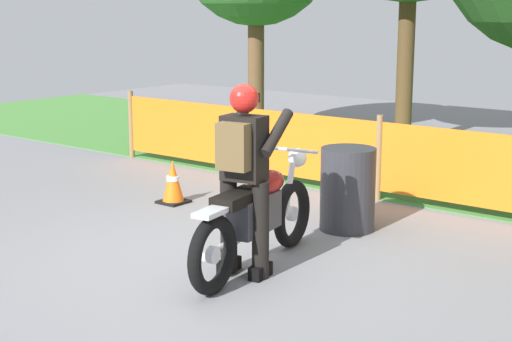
{
  "coord_description": "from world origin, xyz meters",
  "views": [
    {
      "loc": [
        4.52,
        -5.26,
        2.32
      ],
      "look_at": [
        0.39,
        -0.04,
        0.9
      ],
      "focal_mm": 54.05,
      "sensor_mm": 36.0,
      "label": 1
    }
  ],
  "objects_px": {
    "motorcycle_lead": "(257,215)",
    "traffic_cone": "(173,182)",
    "spare_drum": "(348,189)",
    "rider_lead": "(244,170)"
  },
  "relations": [
    {
      "from": "motorcycle_lead",
      "to": "spare_drum",
      "type": "height_order",
      "value": "motorcycle_lead"
    },
    {
      "from": "traffic_cone",
      "to": "spare_drum",
      "type": "relative_size",
      "value": 0.6
    },
    {
      "from": "rider_lead",
      "to": "traffic_cone",
      "type": "relative_size",
      "value": 3.19
    },
    {
      "from": "motorcycle_lead",
      "to": "rider_lead",
      "type": "distance_m",
      "value": 0.52
    },
    {
      "from": "motorcycle_lead",
      "to": "traffic_cone",
      "type": "relative_size",
      "value": 4.0
    },
    {
      "from": "motorcycle_lead",
      "to": "spare_drum",
      "type": "distance_m",
      "value": 1.56
    },
    {
      "from": "traffic_cone",
      "to": "spare_drum",
      "type": "height_order",
      "value": "spare_drum"
    },
    {
      "from": "motorcycle_lead",
      "to": "spare_drum",
      "type": "bearing_deg",
      "value": -9.25
    },
    {
      "from": "rider_lead",
      "to": "spare_drum",
      "type": "xyz_separation_m",
      "value": [
        -0.05,
        1.79,
        -0.51
      ]
    },
    {
      "from": "motorcycle_lead",
      "to": "traffic_cone",
      "type": "bearing_deg",
      "value": 52.07
    }
  ]
}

